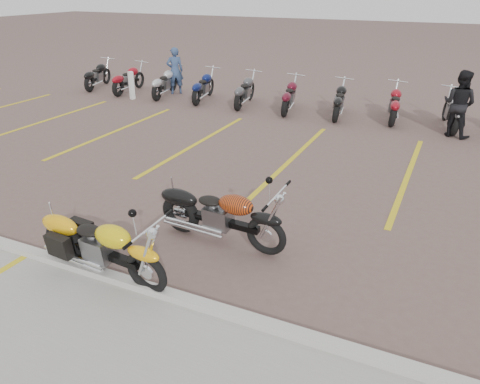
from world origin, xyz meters
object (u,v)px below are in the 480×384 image
at_px(flame_cruiser, 219,216).
at_px(person_b, 459,104).
at_px(yellow_cruiser, 101,247).
at_px(bollard, 132,85).
at_px(person_a, 175,71).

height_order(flame_cruiser, person_b, person_b).
distance_m(yellow_cruiser, person_b, 10.49).
bearing_deg(person_b, yellow_cruiser, 87.67).
bearing_deg(bollard, person_b, 0.70).
relative_size(yellow_cruiser, flame_cruiser, 1.00).
bearing_deg(person_a, bollard, 16.06).
height_order(yellow_cruiser, bollard, bollard).
height_order(flame_cruiser, person_a, person_a).
bearing_deg(flame_cruiser, bollard, 137.89).
distance_m(yellow_cruiser, person_a, 12.29).
bearing_deg(flame_cruiser, yellow_cruiser, -121.02).
height_order(person_a, person_b, person_b).
height_order(flame_cruiser, bollard, bollard).
bearing_deg(flame_cruiser, person_b, 71.39).
relative_size(yellow_cruiser, bollard, 2.30).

